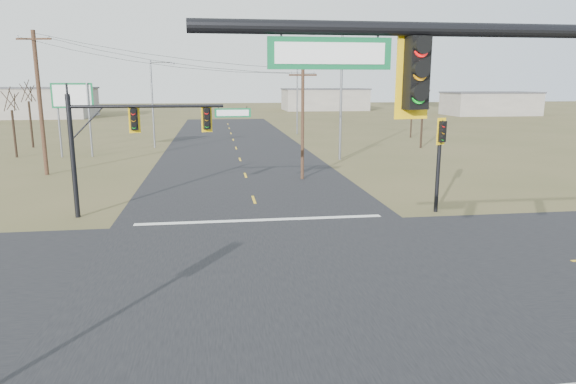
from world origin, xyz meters
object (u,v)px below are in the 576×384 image
object	(u,v)px
streetlight_a	(338,89)
bare_tree_d	(412,97)
utility_pole_far	(40,102)
highway_sign	(73,105)
utility_pole_near	(303,121)
pedestal_signal_ne	(441,145)
bare_tree_c	(423,98)
streetlight_c	(154,99)
streetlight_b	(296,94)
bare_tree_b	(27,91)
bare_tree_a	(10,99)
mast_arm_far	(141,128)

from	to	relation	value
streetlight_a	bare_tree_d	size ratio (longest dim) A/B	1.77
utility_pole_far	highway_sign	distance (m)	9.35
utility_pole_near	utility_pole_far	bearing A→B (deg)	166.49
pedestal_signal_ne	bare_tree_c	world-z (taller)	bare_tree_c
bare_tree_d	streetlight_c	bearing A→B (deg)	-168.71
utility_pole_near	streetlight_a	world-z (taller)	streetlight_a
streetlight_b	bare_tree_d	distance (m)	14.76
bare_tree_b	utility_pole_near	bearing A→B (deg)	-41.24
streetlight_b	streetlight_a	bearing A→B (deg)	-88.98
utility_pole_far	bare_tree_a	distance (m)	11.29
pedestal_signal_ne	streetlight_a	world-z (taller)	streetlight_a
utility_pole_near	bare_tree_a	distance (m)	27.65
utility_pole_far	streetlight_b	xyz separation A→B (m)	(22.72, 27.67, -0.03)
pedestal_signal_ne	highway_sign	distance (m)	33.66
mast_arm_far	streetlight_b	bearing A→B (deg)	49.96
utility_pole_near	bare_tree_c	distance (m)	21.78
pedestal_signal_ne	streetlight_b	size ratio (longest dim) A/B	0.52
utility_pole_near	bare_tree_b	xyz separation A→B (m)	(-24.68, 21.64, 1.75)
utility_pole_near	bare_tree_a	world-z (taller)	utility_pole_near
streetlight_a	bare_tree_a	bearing A→B (deg)	160.35
utility_pole_far	streetlight_c	distance (m)	16.54
streetlight_a	bare_tree_d	distance (m)	21.51
bare_tree_a	bare_tree_c	bearing A→B (deg)	2.19
pedestal_signal_ne	utility_pole_far	xyz separation A→B (m)	(-23.49, 14.58, 1.76)
streetlight_a	pedestal_signal_ne	bearing A→B (deg)	-96.51
pedestal_signal_ne	streetlight_b	distance (m)	42.30
bare_tree_c	streetlight_b	bearing A→B (deg)	122.77
streetlight_a	bare_tree_c	size ratio (longest dim) A/B	1.69
mast_arm_far	bare_tree_d	bearing A→B (deg)	30.44
mast_arm_far	streetlight_b	size ratio (longest dim) A/B	0.95
streetlight_c	bare_tree_c	size ratio (longest dim) A/B	1.37
streetlight_c	bare_tree_c	world-z (taller)	streetlight_c
utility_pole_far	bare_tree_c	bearing A→B (deg)	18.81
bare_tree_b	bare_tree_c	size ratio (longest dim) A/B	1.13
utility_pole_far	streetlight_c	xyz separation A→B (m)	(6.21, 15.33, -0.32)
highway_sign	streetlight_b	xyz separation A→B (m)	(22.89, 18.35, 0.61)
streetlight_a	streetlight_c	world-z (taller)	streetlight_a
utility_pole_far	bare_tree_d	bearing A→B (deg)	30.57
streetlight_a	bare_tree_a	xyz separation A→B (m)	(-28.27, 5.45, -0.88)
streetlight_c	streetlight_a	bearing A→B (deg)	-10.71
utility_pole_near	utility_pole_far	distance (m)	18.72
utility_pole_near	bare_tree_d	xyz separation A→B (m)	(17.85, 25.64, 0.87)
streetlight_b	bare_tree_b	world-z (taller)	streetlight_b
streetlight_c	bare_tree_a	world-z (taller)	streetlight_c
pedestal_signal_ne	bare_tree_a	distance (m)	37.96
highway_sign	utility_pole_far	bearing A→B (deg)	-93.96
pedestal_signal_ne	bare_tree_b	size ratio (longest dim) A/B	0.67
pedestal_signal_ne	highway_sign	xyz separation A→B (m)	(-23.66, 23.91, 1.12)
mast_arm_far	utility_pole_far	distance (m)	15.64
pedestal_signal_ne	bare_tree_d	size ratio (longest dim) A/B	0.80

